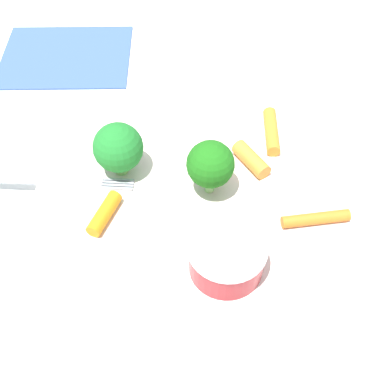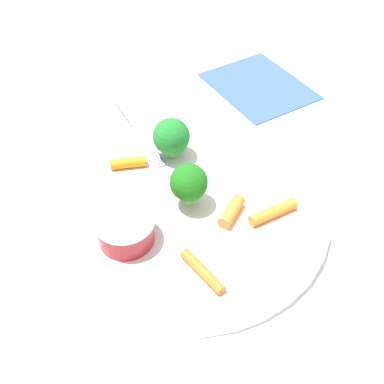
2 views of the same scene
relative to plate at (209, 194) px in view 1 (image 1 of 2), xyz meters
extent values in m
plane|color=white|center=(0.00, 0.00, -0.01)|extent=(2.40, 2.40, 0.00)
cylinder|color=silver|center=(0.00, 0.00, 0.00)|extent=(0.31, 0.31, 0.01)
cylinder|color=maroon|center=(0.08, -0.02, 0.02)|extent=(0.06, 0.06, 0.03)
cylinder|color=silver|center=(0.08, -0.02, 0.03)|extent=(0.06, 0.06, 0.00)
cylinder|color=#81C264|center=(-0.05, -0.07, 0.01)|extent=(0.01, 0.01, 0.01)
sphere|color=#1E7228|center=(-0.05, -0.07, 0.04)|extent=(0.04, 0.04, 0.04)
cylinder|color=#83C572|center=(0.00, 0.00, 0.01)|extent=(0.01, 0.01, 0.02)
sphere|color=#1B6516|center=(0.00, 0.00, 0.04)|extent=(0.04, 0.04, 0.04)
cylinder|color=orange|center=(0.06, 0.07, 0.01)|extent=(0.02, 0.06, 0.01)
cylinder|color=orange|center=(-0.02, 0.05, 0.01)|extent=(0.04, 0.02, 0.01)
cylinder|color=orange|center=(-0.04, 0.08, 0.01)|extent=(0.06, 0.03, 0.01)
cylinder|color=orange|center=(0.00, -0.09, 0.01)|extent=(0.04, 0.04, 0.01)
cube|color=#ABAFBB|center=(-0.06, -0.15, 0.01)|extent=(0.06, 0.13, 0.00)
cube|color=#ABAFBB|center=(-0.04, -0.07, 0.01)|extent=(0.01, 0.03, 0.00)
cube|color=#ABAFBB|center=(-0.03, -0.07, 0.01)|extent=(0.01, 0.03, 0.00)
cube|color=#ABAFBB|center=(-0.03, -0.08, 0.01)|extent=(0.01, 0.03, 0.00)
cube|color=#ABAFBB|center=(-0.03, -0.08, 0.01)|extent=(0.01, 0.03, 0.00)
cube|color=#39568E|center=(-0.26, -0.08, 0.00)|extent=(0.16, 0.18, 0.00)
camera|label=1|loc=(0.27, -0.11, 0.35)|focal=47.23mm
camera|label=2|loc=(0.28, 0.24, 0.39)|focal=45.05mm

